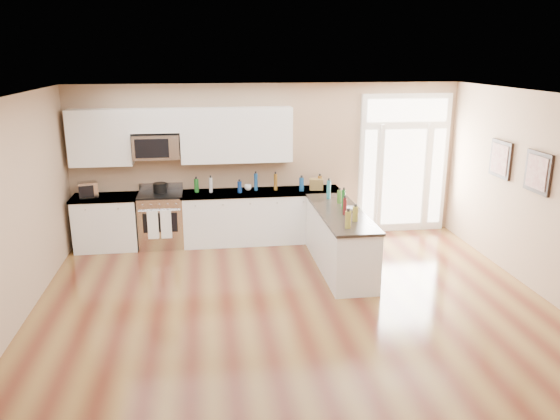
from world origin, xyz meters
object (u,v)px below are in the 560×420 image
peninsula_cabinet (340,242)px  kitchen_range (162,220)px  toaster_oven (88,190)px  stockpot (160,187)px

peninsula_cabinet → kitchen_range: kitchen_range is taller
kitchen_range → toaster_oven: (-1.19, -0.03, 0.59)m
toaster_oven → peninsula_cabinet: bearing=-37.2°
peninsula_cabinet → toaster_oven: toaster_oven is taller
kitchen_range → toaster_oven: bearing=-178.7°
kitchen_range → toaster_oven: toaster_oven is taller
kitchen_range → stockpot: 0.57m
stockpot → toaster_oven: size_ratio=0.78×
kitchen_range → toaster_oven: size_ratio=3.53×
peninsula_cabinet → toaster_oven: size_ratio=7.59×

